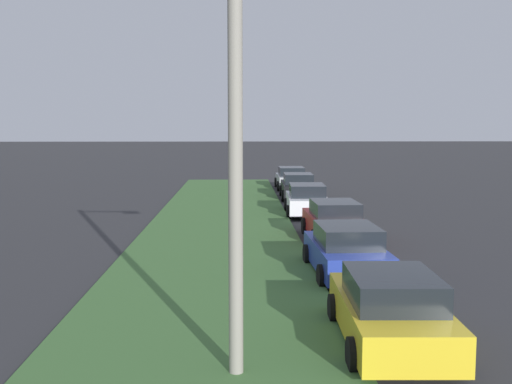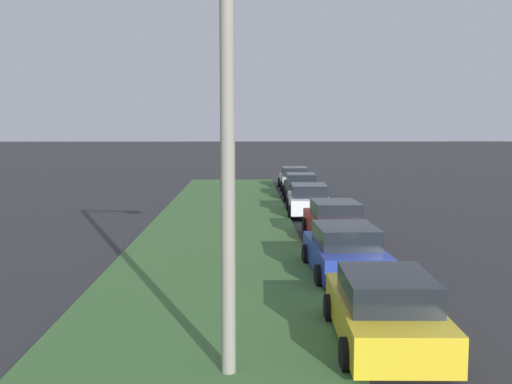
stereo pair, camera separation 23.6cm
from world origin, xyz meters
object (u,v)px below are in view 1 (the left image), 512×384
at_px(parked_car_blue, 346,251).
at_px(parked_car_black, 298,186).
at_px(parked_car_red, 334,221).
at_px(parked_car_silver, 291,178).
at_px(parked_car_yellow, 390,310).
at_px(parked_car_white, 307,200).
at_px(streetlight, 257,116).

xyz_separation_m(parked_car_blue, parked_car_black, (18.27, -0.39, 0.00)).
bearing_deg(parked_car_red, parked_car_silver, -1.31).
relative_size(parked_car_blue, parked_car_silver, 1.01).
distance_m(parked_car_yellow, parked_car_silver, 29.28).
relative_size(parked_car_red, parked_car_white, 1.00).
xyz_separation_m(parked_car_yellow, parked_car_white, (17.43, -0.31, 0.00)).
height_order(parked_car_yellow, parked_car_silver, same).
xyz_separation_m(parked_car_blue, parked_car_red, (5.41, -0.49, 0.00)).
bearing_deg(parked_car_silver, parked_car_red, -179.92).
bearing_deg(parked_car_black, parked_car_red, -178.08).
xyz_separation_m(parked_car_white, streetlight, (-18.89, 2.91, 3.67)).
distance_m(parked_car_white, streetlight, 19.46).
relative_size(parked_car_yellow, parked_car_blue, 1.00).
xyz_separation_m(parked_car_blue, parked_car_silver, (23.70, -0.45, 0.00)).
height_order(parked_car_blue, parked_car_white, same).
xyz_separation_m(parked_car_red, parked_car_black, (12.86, 0.11, 0.00)).
distance_m(parked_car_silver, streetlight, 31.12).
distance_m(parked_car_yellow, parked_car_red, 11.01).
relative_size(parked_car_yellow, parked_car_silver, 1.01).
distance_m(parked_car_yellow, parked_car_black, 23.85).
height_order(parked_car_red, parked_car_black, same).
height_order(parked_car_red, parked_car_white, same).
height_order(parked_car_yellow, parked_car_white, same).
bearing_deg(parked_car_red, parked_car_white, 1.26).
height_order(parked_car_white, streetlight, streetlight).
height_order(parked_car_white, parked_car_silver, same).
relative_size(parked_car_white, streetlight, 0.58).
bearing_deg(parked_car_blue, parked_car_silver, -2.88).
xyz_separation_m(parked_car_silver, streetlight, (-30.74, 3.17, 3.67)).
distance_m(parked_car_black, parked_car_silver, 5.43).
bearing_deg(parked_car_white, parked_car_yellow, -178.95).
bearing_deg(parked_car_red, parked_car_blue, 173.36).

